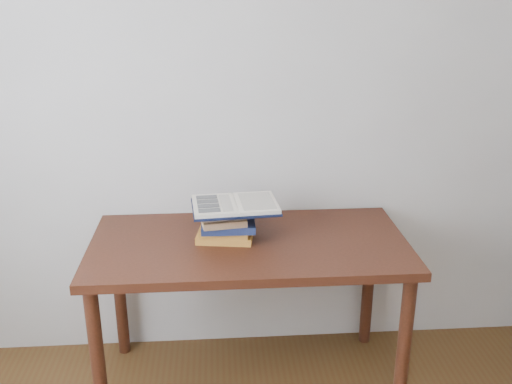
{
  "coord_description": "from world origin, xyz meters",
  "views": [
    {
      "loc": [
        -0.1,
        -0.95,
        1.86
      ],
      "look_at": [
        0.07,
        1.39,
        1.0
      ],
      "focal_mm": 40.0,
      "sensor_mm": 36.0,
      "label": 1
    }
  ],
  "objects": [
    {
      "name": "book_stack",
      "position": [
        -0.07,
        1.41,
        0.84
      ],
      "size": [
        0.27,
        0.22,
        0.15
      ],
      "color": "#B58E29",
      "rests_on": "desk"
    },
    {
      "name": "open_book",
      "position": [
        -0.02,
        1.41,
        0.93
      ],
      "size": [
        0.4,
        0.29,
        0.03
      ],
      "rotation": [
        0.0,
        0.0,
        0.08
      ],
      "color": "black",
      "rests_on": "book_stack"
    },
    {
      "name": "desk",
      "position": [
        0.03,
        1.38,
        0.67
      ],
      "size": [
        1.43,
        0.71,
        0.77
      ],
      "color": "#411C10",
      "rests_on": "ground"
    },
    {
      "name": "room_shell",
      "position": [
        -0.08,
        0.01,
        1.63
      ],
      "size": [
        3.54,
        3.54,
        2.62
      ],
      "color": "#B0ACA6",
      "rests_on": "ground"
    }
  ]
}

